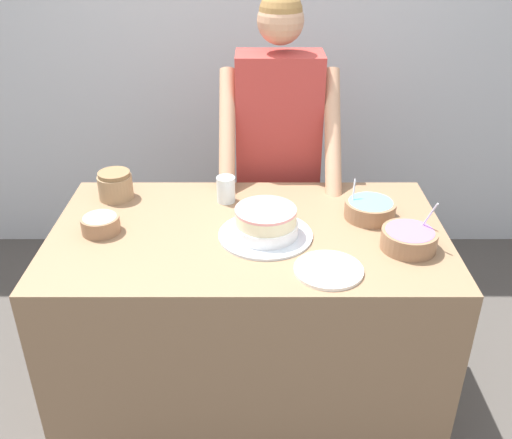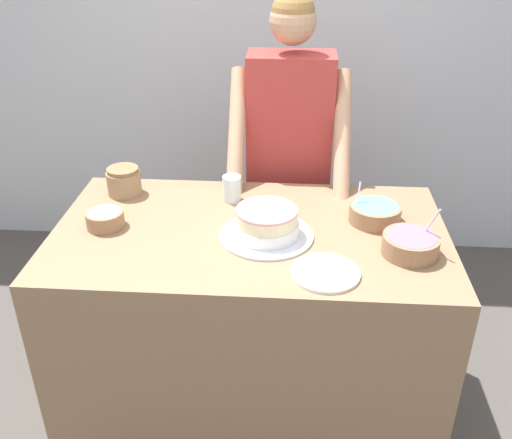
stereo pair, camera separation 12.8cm
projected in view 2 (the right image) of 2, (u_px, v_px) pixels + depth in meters
The scene contains 10 objects.
wall_back at pixel (270, 44), 3.30m from camera, with size 10.00×0.05×2.60m.
counter at pixel (250, 322), 2.43m from camera, with size 1.53×0.86×0.90m.
person_baker at pixel (289, 141), 2.69m from camera, with size 0.54×0.47×1.70m.
cake at pixel (267, 224), 2.14m from camera, with size 0.36×0.36×0.12m.
frosting_bowl_blue at pixel (375, 212), 2.25m from camera, with size 0.20×0.20×0.15m.
frosting_bowl_purple at pixel (411, 244), 2.04m from camera, with size 0.20×0.20×0.19m.
frosting_bowl_pink at pixel (105, 218), 2.21m from camera, with size 0.15×0.15×0.07m.
drinking_glass at pixel (232, 189), 2.40m from camera, with size 0.08×0.08×0.11m.
ceramic_plate at pixel (325, 273), 1.94m from camera, with size 0.24×0.24×0.01m.
stoneware_jar at pixel (124, 181), 2.46m from camera, with size 0.15×0.15×0.12m.
Camera 2 is at (0.16, -1.48, 2.00)m, focal length 40.00 mm.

